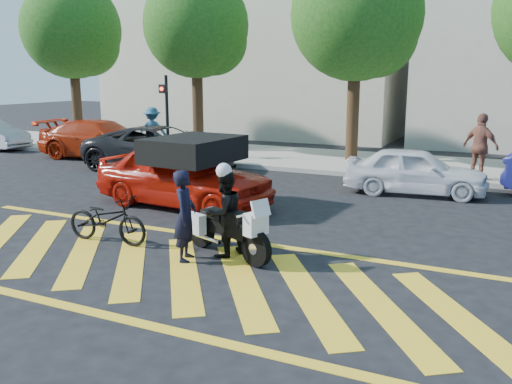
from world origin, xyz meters
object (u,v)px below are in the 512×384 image
at_px(officer_bike, 185,216).
at_px(red_convertible, 184,175).
at_px(parked_left, 102,139).
at_px(bicycle, 107,219).
at_px(police_motorcycle, 226,228).
at_px(officer_moto, 224,214).
at_px(parked_mid_left, 163,148).
at_px(parked_mid_right, 415,171).

relative_size(officer_bike, red_convertible, 0.35).
height_order(red_convertible, parked_left, red_convertible).
xyz_separation_m(bicycle, red_convertible, (-0.29, 3.19, 0.31)).
relative_size(police_motorcycle, officer_moto, 1.31).
relative_size(bicycle, parked_mid_left, 0.33).
distance_m(bicycle, red_convertible, 3.22).
distance_m(red_convertible, parked_mid_left, 5.41).
bearing_deg(parked_mid_right, parked_left, 77.15).
bearing_deg(red_convertible, parked_mid_left, 45.29).
distance_m(bicycle, police_motorcycle, 2.47).
distance_m(officer_bike, police_motorcycle, 0.79).
bearing_deg(police_motorcycle, parked_mid_left, 153.11).
xyz_separation_m(red_convertible, parked_left, (-7.19, 5.30, -0.04)).
xyz_separation_m(officer_bike, officer_moto, (0.50, 0.51, -0.02)).
height_order(police_motorcycle, parked_left, parked_left).
distance_m(bicycle, officer_moto, 2.47).
distance_m(bicycle, parked_left, 11.32).
bearing_deg(parked_mid_left, officer_bike, -146.74).
bearing_deg(officer_moto, bicycle, -61.69).
relative_size(bicycle, red_convertible, 0.39).
height_order(bicycle, parked_mid_right, parked_mid_right).
bearing_deg(red_convertible, bicycle, -169.99).
height_order(officer_moto, red_convertible, officer_moto).
bearing_deg(officer_moto, parked_mid_right, -176.77).
relative_size(officer_bike, police_motorcycle, 0.79).
distance_m(police_motorcycle, parked_mid_right, 7.13).
relative_size(officer_moto, parked_mid_left, 0.29).
bearing_deg(bicycle, parked_mid_left, 25.55).
distance_m(police_motorcycle, parked_mid_left, 9.38).
xyz_separation_m(police_motorcycle, parked_mid_right, (2.20, 6.78, 0.13)).
relative_size(police_motorcycle, parked_left, 0.40).
bearing_deg(parked_mid_left, red_convertible, -143.62).
height_order(officer_bike, red_convertible, officer_bike).
xyz_separation_m(police_motorcycle, officer_moto, (-0.02, -0.01, 0.27)).
distance_m(officer_moto, parked_mid_left, 9.38).
height_order(officer_bike, parked_mid_left, officer_bike).
xyz_separation_m(police_motorcycle, parked_left, (-9.93, 8.18, 0.23)).
height_order(officer_moto, parked_mid_right, officer_moto).
bearing_deg(red_convertible, officer_moto, -131.88).
distance_m(parked_left, parked_mid_right, 12.21).
xyz_separation_m(bicycle, parked_mid_left, (-3.80, 7.30, 0.28)).
distance_m(police_motorcycle, red_convertible, 3.98).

